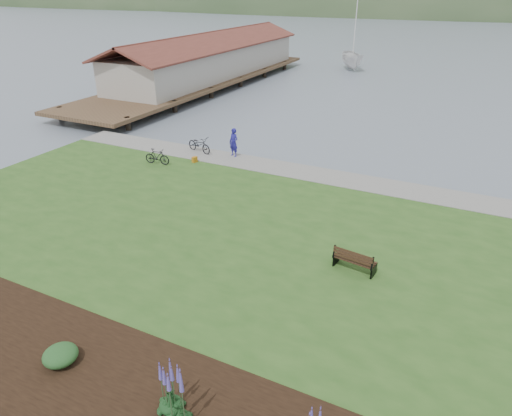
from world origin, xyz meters
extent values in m
plane|color=slate|center=(0.00, 0.00, 0.00)|extent=(600.00, 600.00, 0.00)
cube|color=#2D571E|center=(0.00, -2.00, 0.20)|extent=(34.00, 20.00, 0.40)
cube|color=gray|center=(0.00, 6.90, 0.42)|extent=(34.00, 2.20, 0.03)
cube|color=#4C3826|center=(-20.00, 26.00, 0.85)|extent=(8.00, 36.00, 0.30)
cube|color=#B2ADA3|center=(-20.00, 28.00, 2.50)|extent=(6.40, 28.00, 3.00)
cube|color=black|center=(3.98, -1.37, 0.83)|extent=(1.58, 0.73, 0.05)
cube|color=black|center=(3.94, -1.65, 1.11)|extent=(1.53, 0.35, 0.47)
cube|color=black|center=(3.24, -1.27, 0.61)|extent=(0.13, 0.53, 0.42)
cube|color=black|center=(4.71, -1.47, 0.61)|extent=(0.13, 0.53, 0.42)
imported|color=navy|center=(-6.02, 7.50, 1.43)|extent=(0.86, 0.70, 2.07)
imported|color=black|center=(-8.33, 7.20, 0.91)|extent=(1.19, 2.06, 1.02)
imported|color=black|center=(-9.40, 4.32, 0.87)|extent=(0.66, 1.60, 0.94)
imported|color=silver|center=(-8.73, 43.62, 0.00)|extent=(13.46, 13.53, 26.09)
cube|color=#BF7516|center=(-7.61, 5.55, 0.57)|extent=(0.28, 0.35, 0.33)
cone|color=#51449F|center=(2.03, -9.82, 1.64)|extent=(0.32, 0.32, 1.79)
ellipsoid|color=#133518|center=(1.59, -9.54, 0.59)|extent=(0.62, 0.62, 0.31)
cone|color=#51449F|center=(1.59, -9.54, 1.53)|extent=(0.36, 0.36, 1.57)
ellipsoid|color=#1E4C21|center=(-2.13, -9.60, 0.68)|extent=(0.97, 0.97, 0.48)
camera|label=1|loc=(7.01, -15.75, 10.00)|focal=32.00mm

